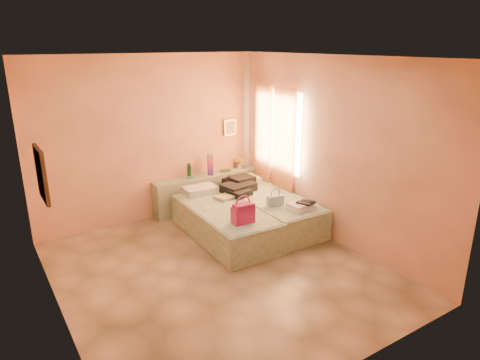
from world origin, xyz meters
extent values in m
plane|color=tan|center=(0.00, 0.00, 0.00)|extent=(4.50, 4.50, 0.00)
cube|color=#FFB588|center=(0.00, 2.25, 1.40)|extent=(4.00, 0.02, 2.80)
cube|color=#FFB588|center=(-2.00, 0.00, 1.40)|extent=(0.02, 4.50, 2.80)
cube|color=#FFB588|center=(2.00, 0.00, 1.40)|extent=(0.02, 4.50, 2.80)
cube|color=white|center=(0.00, 0.00, 2.80)|extent=(4.00, 4.50, 0.02)
cube|color=#FCD49C|center=(1.98, 1.25, 1.50)|extent=(0.02, 1.10, 1.40)
cube|color=orange|center=(1.94, 1.10, 1.15)|extent=(0.05, 0.55, 2.20)
cube|color=orange|center=(1.94, 1.70, 1.15)|extent=(0.05, 0.45, 2.20)
cube|color=#2E1F14|center=(-1.97, 0.40, 1.60)|extent=(0.04, 0.50, 0.60)
cube|color=gold|center=(1.55, 2.22, 1.45)|extent=(0.25, 0.04, 0.30)
cube|color=#99A184|center=(0.98, 2.10, 0.33)|extent=(2.05, 0.30, 0.65)
cube|color=#B7CBA3|center=(0.60, 0.85, 0.25)|extent=(0.96, 2.03, 0.50)
cube|color=#B7CBA3|center=(1.50, 0.87, 0.25)|extent=(0.96, 2.03, 0.50)
cylinder|color=#153A25|center=(0.64, 2.15, 0.78)|extent=(0.09, 0.09, 0.25)
cube|color=#B51656|center=(1.04, 2.07, 0.85)|extent=(0.11, 0.11, 0.40)
cylinder|color=#437C59|center=(0.63, 2.07, 0.67)|extent=(0.17, 0.17, 0.03)
cube|color=#274929|center=(1.38, 2.11, 0.66)|extent=(0.17, 0.13, 0.03)
cube|color=silver|center=(1.72, 2.15, 0.77)|extent=(0.24, 0.24, 0.24)
cube|color=#B51656|center=(0.54, 0.23, 0.65)|extent=(0.32, 0.19, 0.29)
cube|color=tan|center=(0.83, 1.20, 0.53)|extent=(0.35, 0.31, 0.05)
cube|color=black|center=(1.26, 1.40, 0.59)|extent=(0.72, 0.72, 0.18)
cube|color=#385988|center=(1.33, 0.51, 0.58)|extent=(0.28, 0.17, 0.17)
cube|color=silver|center=(1.57, 0.16, 0.55)|extent=(0.35, 0.30, 0.10)
cube|color=black|center=(1.63, 0.12, 0.61)|extent=(0.25, 0.28, 0.02)
camera|label=1|loc=(-2.56, -4.48, 2.97)|focal=32.00mm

